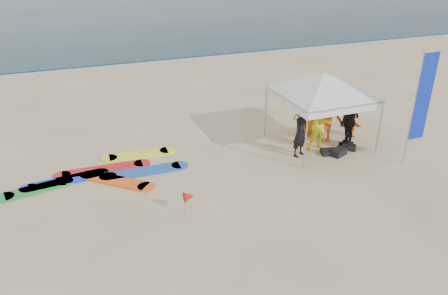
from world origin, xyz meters
TOP-DOWN VIEW (x-y plane):
  - ground at (0.00, 0.00)m, footprint 120.00×120.00m
  - shoreline_foam at (0.00, 18.20)m, footprint 160.00×1.20m
  - person_black_a at (3.31, 3.44)m, footprint 0.74×0.63m
  - person_yellow at (4.23, 3.59)m, footprint 0.88×0.69m
  - person_orange_a at (4.85, 4.22)m, footprint 1.39×1.21m
  - person_black_b at (5.35, 3.56)m, footprint 1.20×0.87m
  - person_orange_b at (4.45, 4.98)m, footprint 0.94×0.62m
  - person_seated at (6.03, 4.22)m, footprint 0.44×0.93m
  - canopy_tent at (4.41, 4.00)m, footprint 4.06×4.06m
  - feather_flag at (6.51, 1.65)m, footprint 0.64×0.04m
  - marker_pennant at (-1.23, 1.45)m, footprint 0.28×0.28m
  - gear_pile at (4.75, 3.12)m, footprint 1.44×0.82m
  - surfboard_spread at (-3.13, 4.46)m, footprint 5.30×2.79m

SIDE VIEW (x-z plane):
  - ground at x=0.00m, z-range 0.00..0.00m
  - shoreline_foam at x=0.00m, z-range 0.00..0.01m
  - surfboard_spread at x=-3.13m, z-range 0.00..0.07m
  - gear_pile at x=4.75m, z-range -0.01..0.21m
  - person_seated at x=6.03m, z-range 0.00..0.96m
  - marker_pennant at x=-1.23m, z-range 0.18..0.81m
  - person_black_a at x=3.31m, z-range 0.00..1.71m
  - person_yellow at x=4.23m, z-range 0.00..1.81m
  - person_orange_a at x=4.85m, z-range 0.00..1.87m
  - person_black_b at x=5.35m, z-range 0.00..1.89m
  - person_orange_b at x=4.45m, z-range 0.00..1.91m
  - feather_flag at x=6.51m, z-range 0.34..4.14m
  - canopy_tent at x=4.41m, z-range 1.13..4.19m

